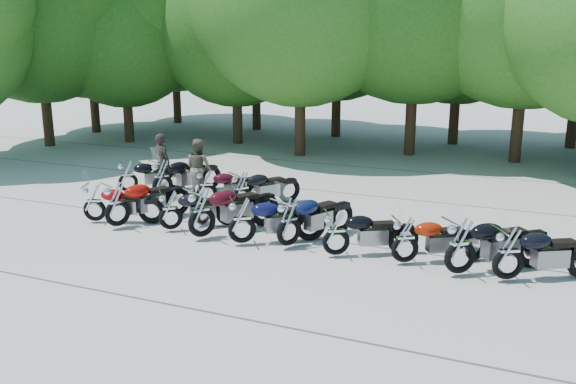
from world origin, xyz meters
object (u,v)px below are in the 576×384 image
at_px(motorcycle_0, 94,201).
at_px(motorcycle_4, 242,219).
at_px(motorcycle_8, 461,244).
at_px(motorcycle_6, 336,232).
at_px(rider_0, 162,162).
at_px(motorcycle_1, 117,203).
at_px(motorcycle_5, 289,220).
at_px(motorcycle_7, 405,238).
at_px(motorcycle_13, 241,189).
at_px(motorcycle_9, 509,252).
at_px(motorcycle_10, 128,175).
at_px(motorcycle_2, 170,209).
at_px(rider_1, 199,168).
at_px(motorcycle_12, 207,185).
at_px(motorcycle_3, 201,211).
at_px(motorcycle_11, 162,177).

xyz_separation_m(motorcycle_0, motorcycle_4, (4.34, -0.08, 0.06)).
bearing_deg(motorcycle_8, motorcycle_0, 49.69).
xyz_separation_m(motorcycle_6, rider_0, (-7.05, 3.75, 0.30)).
relative_size(motorcycle_1, motorcycle_5, 1.01).
xyz_separation_m(motorcycle_0, motorcycle_7, (8.09, 0.16, 0.01)).
bearing_deg(motorcycle_13, rider_0, 15.54).
bearing_deg(motorcycle_6, motorcycle_5, 51.81).
bearing_deg(motorcycle_9, motorcycle_1, 60.45).
height_order(motorcycle_1, motorcycle_6, motorcycle_1).
bearing_deg(motorcycle_4, motorcycle_10, 26.16).
relative_size(motorcycle_4, motorcycle_5, 0.96).
relative_size(motorcycle_2, motorcycle_6, 0.98).
height_order(motorcycle_0, rider_0, rider_0).
distance_m(motorcycle_5, motorcycle_8, 3.86).
xyz_separation_m(motorcycle_13, rider_1, (-1.89, 0.88, 0.27)).
relative_size(motorcycle_7, motorcycle_12, 1.01).
relative_size(motorcycle_4, motorcycle_7, 1.09).
relative_size(motorcycle_4, motorcycle_6, 1.07).
bearing_deg(motorcycle_3, motorcycle_0, 28.77).
bearing_deg(motorcycle_0, rider_0, -14.33).
relative_size(motorcycle_2, motorcycle_11, 0.88).
xyz_separation_m(motorcycle_6, motorcycle_11, (-6.40, 2.77, 0.07)).
xyz_separation_m(motorcycle_8, motorcycle_12, (-7.47, 2.74, -0.10)).
bearing_deg(motorcycle_4, motorcycle_11, 19.82).
bearing_deg(motorcycle_12, motorcycle_7, -143.77).
relative_size(motorcycle_7, motorcycle_13, 0.96).
height_order(motorcycle_11, rider_1, rider_1).
distance_m(motorcycle_0, motorcycle_11, 2.79).
bearing_deg(motorcycle_13, motorcycle_9, -164.79).
height_order(motorcycle_1, motorcycle_2, motorcycle_1).
bearing_deg(motorcycle_11, motorcycle_10, 22.91).
bearing_deg(motorcycle_0, motorcycle_5, -109.23).
bearing_deg(motorcycle_13, motorcycle_1, 86.79).
distance_m(motorcycle_11, motorcycle_13, 2.77).
height_order(motorcycle_6, motorcycle_8, motorcycle_8).
bearing_deg(motorcycle_10, rider_0, -77.29).
height_order(motorcycle_0, rider_1, rider_1).
bearing_deg(motorcycle_2, motorcycle_8, -134.86).
relative_size(motorcycle_3, rider_0, 1.41).
bearing_deg(motorcycle_4, motorcycle_1, 55.55).
distance_m(motorcycle_2, motorcycle_10, 4.29).
distance_m(motorcycle_8, rider_0, 10.43).
height_order(motorcycle_3, rider_0, rider_0).
xyz_separation_m(motorcycle_2, motorcycle_3, (1.03, -0.23, 0.13)).
xyz_separation_m(motorcycle_0, motorcycle_9, (10.17, 0.00, 0.05)).
height_order(motorcycle_3, motorcycle_7, motorcycle_3).
bearing_deg(motorcycle_1, motorcycle_3, -151.72).
distance_m(motorcycle_1, motorcycle_5, 4.57).
xyz_separation_m(motorcycle_1, motorcycle_11, (-0.64, 2.93, -0.01)).
bearing_deg(motorcycle_5, rider_0, -5.40).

